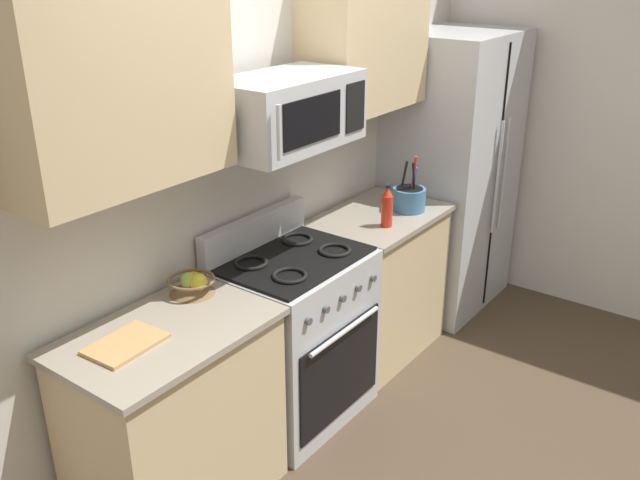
# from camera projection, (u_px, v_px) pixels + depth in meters

# --- Properties ---
(ground_plane) EXTENTS (16.00, 16.00, 0.00)m
(ground_plane) POSITION_uv_depth(u_px,v_px,m) (403.00, 460.00, 3.43)
(ground_plane) COLOR #473828
(wall_back) EXTENTS (8.00, 0.10, 2.60)m
(wall_back) POSITION_uv_depth(u_px,v_px,m) (237.00, 173.00, 3.49)
(wall_back) COLOR beige
(wall_back) RESTS_ON ground
(counter_left) EXTENTS (0.90, 0.58, 0.91)m
(counter_left) POSITION_uv_depth(u_px,v_px,m) (175.00, 420.00, 3.00)
(counter_left) COLOR tan
(counter_left) RESTS_ON ground
(range_oven) EXTENTS (0.76, 0.62, 1.09)m
(range_oven) POSITION_uv_depth(u_px,v_px,m) (295.00, 336.00, 3.62)
(range_oven) COLOR #B2B5BA
(range_oven) RESTS_ON ground
(counter_right) EXTENTS (0.84, 0.58, 0.91)m
(counter_right) POSITION_uv_depth(u_px,v_px,m) (377.00, 283.00, 4.22)
(counter_right) COLOR tan
(counter_right) RESTS_ON ground
(refrigerator) EXTENTS (0.88, 0.69, 1.87)m
(refrigerator) POSITION_uv_depth(u_px,v_px,m) (450.00, 174.00, 4.68)
(refrigerator) COLOR #B2B5BA
(refrigerator) RESTS_ON ground
(wall_right) EXTENTS (0.10, 8.00, 2.60)m
(wall_right) POSITION_uv_depth(u_px,v_px,m) (582.00, 120.00, 4.57)
(wall_right) COLOR beige
(wall_right) RESTS_ON ground
(microwave) EXTENTS (0.74, 0.44, 0.33)m
(microwave) POSITION_uv_depth(u_px,v_px,m) (287.00, 111.00, 3.16)
(microwave) COLOR #B2B5BA
(upper_cabinets_left) EXTENTS (0.89, 0.34, 0.78)m
(upper_cabinets_left) POSITION_uv_depth(u_px,v_px,m) (115.00, 81.00, 2.50)
(upper_cabinets_left) COLOR tan
(upper_cabinets_right) EXTENTS (0.83, 0.34, 0.78)m
(upper_cabinets_right) POSITION_uv_depth(u_px,v_px,m) (365.00, 37.00, 3.73)
(upper_cabinets_right) COLOR tan
(utensil_crock) EXTENTS (0.20, 0.20, 0.34)m
(utensil_crock) POSITION_uv_depth(u_px,v_px,m) (409.00, 198.00, 4.08)
(utensil_crock) COLOR teal
(utensil_crock) RESTS_ON counter_right
(fruit_basket) EXTENTS (0.22, 0.22, 0.10)m
(fruit_basket) POSITION_uv_depth(u_px,v_px,m) (192.00, 284.00, 3.10)
(fruit_basket) COLOR brown
(fruit_basket) RESTS_ON counter_left
(cutting_board) EXTENTS (0.31, 0.22, 0.02)m
(cutting_board) POSITION_uv_depth(u_px,v_px,m) (126.00, 344.00, 2.71)
(cutting_board) COLOR tan
(cutting_board) RESTS_ON counter_left
(bottle_hot_sauce) EXTENTS (0.06, 0.06, 0.24)m
(bottle_hot_sauce) POSITION_uv_depth(u_px,v_px,m) (387.00, 207.00, 3.83)
(bottle_hot_sauce) COLOR red
(bottle_hot_sauce) RESTS_ON counter_right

